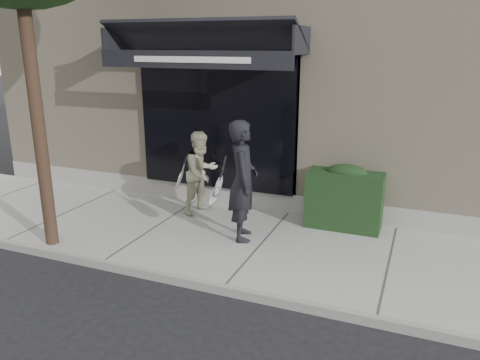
% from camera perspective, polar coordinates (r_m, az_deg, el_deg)
% --- Properties ---
extents(ground, '(80.00, 80.00, 0.00)m').
position_cam_1_polar(ground, '(7.82, 2.73, -8.43)').
color(ground, black).
rests_on(ground, ground).
extents(sidewalk, '(20.00, 3.00, 0.12)m').
position_cam_1_polar(sidewalk, '(7.79, 2.73, -8.03)').
color(sidewalk, '#999A94').
rests_on(sidewalk, ground).
extents(curb, '(20.00, 0.10, 0.14)m').
position_cam_1_polar(curb, '(6.50, -1.94, -13.20)').
color(curb, gray).
rests_on(curb, ground).
extents(building_facade, '(14.30, 8.04, 5.64)m').
position_cam_1_polar(building_facade, '(11.91, 11.06, 13.47)').
color(building_facade, '#BFB092').
rests_on(building_facade, ground).
extents(hedge, '(1.30, 0.70, 1.14)m').
position_cam_1_polar(hedge, '(8.47, 12.68, -2.07)').
color(hedge, black).
rests_on(hedge, sidewalk).
extents(pedestrian_front, '(0.81, 0.96, 2.00)m').
position_cam_1_polar(pedestrian_front, '(7.62, 0.32, -0.10)').
color(pedestrian_front, black).
rests_on(pedestrian_front, sidewalk).
extents(pedestrian_back, '(0.84, 1.01, 1.59)m').
position_cam_1_polar(pedestrian_back, '(8.90, -4.72, 0.91)').
color(pedestrian_back, '#B1B08E').
rests_on(pedestrian_back, sidewalk).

